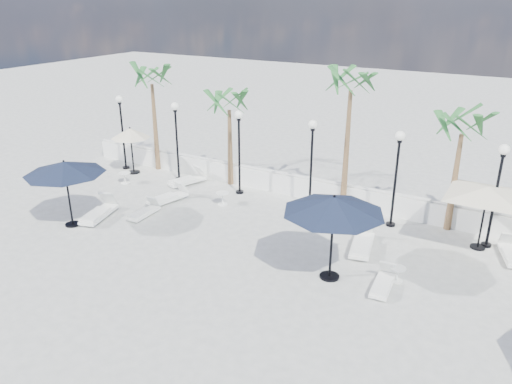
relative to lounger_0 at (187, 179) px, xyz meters
The scene contains 26 objects.
ground 8.85m from the lounger_0, 44.70° to the right, with size 100.00×100.00×0.00m, color gray.
balustrade 6.42m from the lounger_0, 11.52° to the left, with size 26.00×0.30×1.01m.
lamppost_0 4.79m from the lounger_0, behind, with size 0.36×0.36×3.84m.
lamppost_1 2.38m from the lounger_0, 158.58° to the left, with size 0.36×0.36×3.84m.
lamppost_2 3.59m from the lounger_0, ahead, with size 0.36×0.36×3.84m.
lamppost_3 6.68m from the lounger_0, ahead, with size 0.36×0.36×3.84m.
lamppost_4 10.04m from the lounger_0, ahead, with size 0.36×0.36×3.84m.
lamppost_5 13.48m from the lounger_0, ahead, with size 0.36×0.36×3.84m.
palm_0 5.19m from the lounger_0, 158.30° to the left, with size 2.60×2.60×5.50m.
palm_1 4.09m from the lounger_0, 31.18° to the left, with size 2.60×2.60×4.70m.
palm_2 9.00m from the lounger_0, ahead, with size 2.60×2.60×6.10m.
palm_3 12.40m from the lounger_0, ahead, with size 2.60×2.60×4.90m.
lounger_0 is the anchor object (origin of this frame).
lounger_1 2.26m from the lounger_0, 74.72° to the right, with size 1.05×1.99×0.71m.
lounger_2 3.94m from the lounger_0, 79.38° to the right, with size 0.60×1.64×0.61m.
lounger_3 4.97m from the lounger_0, 98.56° to the right, with size 1.20×2.19×0.78m.
lounger_4 11.69m from the lounger_0, 21.95° to the right, with size 0.67×1.66×0.61m.
lounger_5 9.69m from the lounger_0, 13.05° to the right, with size 1.09×2.19×0.78m.
lounger_7 14.14m from the lounger_0, ahead, with size 1.04×1.84×0.66m.
side_table_0 3.02m from the lounger_0, 152.46° to the right, with size 0.56×0.56×0.55m.
side_table_1 3.12m from the lounger_0, 23.64° to the right, with size 0.57×0.57×0.55m.
side_table_2 11.71m from the lounger_0, 18.47° to the right, with size 0.51×0.51×0.49m.
parasol_navy_left 6.41m from the lounger_0, 101.20° to the right, with size 3.06×3.06×2.71m.
parasol_navy_mid 10.48m from the lounger_0, 26.47° to the right, with size 3.22×3.22×2.88m.
parasol_cream_sq_a 13.21m from the lounger_0, ahead, with size 5.19×5.19×2.55m.
parasol_cream_small 3.85m from the lounger_0, behind, with size 1.96×1.96×2.40m.
Camera 1 is at (7.74, -11.64, 8.52)m, focal length 35.00 mm.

